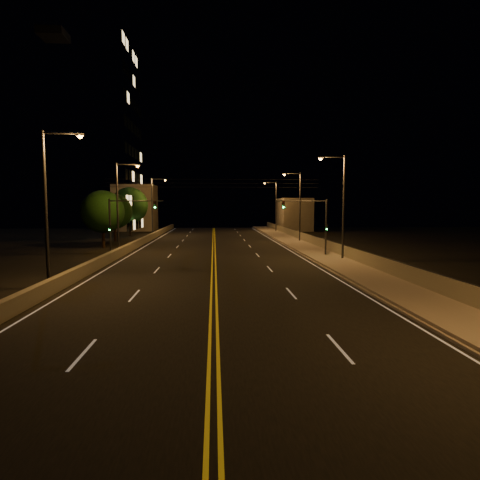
{
  "coord_description": "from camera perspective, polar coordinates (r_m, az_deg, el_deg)",
  "views": [
    {
      "loc": [
        0.04,
        -12.22,
        5.12
      ],
      "look_at": [
        2.0,
        18.0,
        2.5
      ],
      "focal_mm": 30.0,
      "sensor_mm": 36.0,
      "label": 1
    }
  ],
  "objects": [
    {
      "name": "overhead_wires",
      "position": [
        41.79,
        -3.8,
        8.06
      ],
      "size": [
        22.0,
        0.03,
        0.83
      ],
      "color": "black"
    },
    {
      "name": "traffic_signal_left",
      "position": [
        39.6,
        -16.57,
        2.63
      ],
      "size": [
        5.11,
        0.31,
        5.74
      ],
      "color": "#2D2D33",
      "rests_on": "ground"
    },
    {
      "name": "lane_markings",
      "position": [
        32.55,
        -3.74,
        -4.08
      ],
      "size": [
        17.32,
        116.0,
        0.0
      ],
      "color": "silver",
      "rests_on": "road"
    },
    {
      "name": "building_tower",
      "position": [
        71.75,
        -24.56,
        12.85
      ],
      "size": [
        24.0,
        15.0,
        32.22
      ],
      "color": "gray",
      "rests_on": "ground"
    },
    {
      "name": "parapet_wall",
      "position": [
        34.8,
        17.23,
        -2.41
      ],
      "size": [
        0.3,
        120.0,
        1.0
      ],
      "primitive_type": "cube",
      "color": "gray",
      "rests_on": "sidewalk"
    },
    {
      "name": "distant_building_right",
      "position": [
        83.62,
        7.65,
        3.64
      ],
      "size": [
        6.0,
        10.0,
        6.56
      ],
      "primitive_type": "cube",
      "color": "gray",
      "rests_on": "ground"
    },
    {
      "name": "distant_building_left",
      "position": [
        85.03,
        -14.63,
        4.45
      ],
      "size": [
        8.0,
        8.0,
        9.25
      ],
      "primitive_type": "cube",
      "color": "gray",
      "rests_on": "ground"
    },
    {
      "name": "ground",
      "position": [
        13.25,
        -3.77,
        -17.79
      ],
      "size": [
        160.0,
        160.0,
        0.0
      ],
      "primitive_type": "plane",
      "color": "black",
      "rests_on": "ground"
    },
    {
      "name": "sidewalk",
      "position": [
        34.33,
        14.62,
        -3.54
      ],
      "size": [
        3.6,
        120.0,
        0.3
      ],
      "primitive_type": "cube",
      "color": "gray",
      "rests_on": "ground"
    },
    {
      "name": "traffic_signal_right",
      "position": [
        39.87,
        10.71,
        2.77
      ],
      "size": [
        5.11,
        0.31,
        5.74
      ],
      "color": "#2D2D33",
      "rests_on": "ground"
    },
    {
      "name": "streetlight_5",
      "position": [
        44.58,
        -16.71,
        5.24
      ],
      "size": [
        2.55,
        0.28,
        9.59
      ],
      "color": "#2D2D33",
      "rests_on": "ground"
    },
    {
      "name": "streetlight_6",
      "position": [
        68.06,
        -12.19,
        5.16
      ],
      "size": [
        2.55,
        0.28,
        9.59
      ],
      "color": "#2D2D33",
      "rests_on": "ground"
    },
    {
      "name": "streetlight_1",
      "position": [
        37.61,
        14.15,
        5.39
      ],
      "size": [
        2.55,
        0.28,
        9.59
      ],
      "color": "#2D2D33",
      "rests_on": "ground"
    },
    {
      "name": "streetlight_4",
      "position": [
        27.08,
        -25.44,
        5.3
      ],
      "size": [
        2.55,
        0.28,
        9.59
      ],
      "color": "#2D2D33",
      "rests_on": "ground"
    },
    {
      "name": "jersey_barrier",
      "position": [
        33.9,
        -19.87,
        -3.29
      ],
      "size": [
        0.45,
        120.0,
        0.88
      ],
      "primitive_type": "cube",
      "color": "gray",
      "rests_on": "ground"
    },
    {
      "name": "streetlight_2",
      "position": [
        55.56,
        8.26,
        5.3
      ],
      "size": [
        2.55,
        0.28,
        9.59
      ],
      "color": "#2D2D33",
      "rests_on": "ground"
    },
    {
      "name": "tree_2",
      "position": [
        69.38,
        -15.42,
        4.78
      ],
      "size": [
        6.01,
        6.01,
        8.15
      ],
      "color": "black",
      "rests_on": "ground"
    },
    {
      "name": "parapet_rail",
      "position": [
        34.74,
        17.25,
        -1.54
      ],
      "size": [
        0.06,
        120.0,
        0.06
      ],
      "primitive_type": "cylinder",
      "rotation": [
        1.57,
        0.0,
        0.0
      ],
      "color": "black",
      "rests_on": "parapet_wall"
    },
    {
      "name": "tree_0",
      "position": [
        51.02,
        -18.94,
        3.84
      ],
      "size": [
        5.12,
        5.12,
        6.94
      ],
      "color": "black",
      "rests_on": "ground"
    },
    {
      "name": "curb",
      "position": [
        33.81,
        11.6,
        -3.74
      ],
      "size": [
        0.14,
        120.0,
        0.15
      ],
      "primitive_type": "cube",
      "color": "gray",
      "rests_on": "ground"
    },
    {
      "name": "streetlight_3",
      "position": [
        76.36,
        4.96,
        5.22
      ],
      "size": [
        2.55,
        0.28,
        9.59
      ],
      "color": "#2D2D33",
      "rests_on": "ground"
    },
    {
      "name": "road",
      "position": [
        32.63,
        -3.74,
        -4.08
      ],
      "size": [
        18.0,
        120.0,
        0.02
      ],
      "primitive_type": "cube",
      "color": "black",
      "rests_on": "ground"
    },
    {
      "name": "tree_1",
      "position": [
        60.2,
        -17.42,
        3.9
      ],
      "size": [
        4.99,
        4.99,
        6.76
      ],
      "color": "black",
      "rests_on": "ground"
    }
  ]
}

